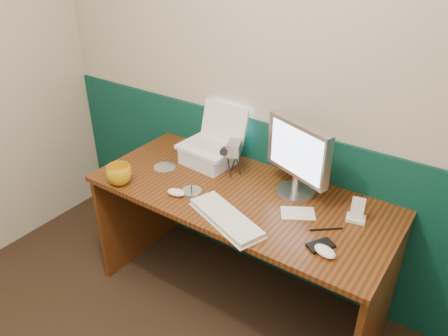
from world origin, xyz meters
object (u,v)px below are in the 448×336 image
Objects in this scene: keyboard at (226,218)px; monitor at (298,160)px; laptop at (208,128)px; camcorder at (234,160)px; desk at (239,249)px; mug at (119,175)px.

monitor is at bearing 89.08° from keyboard.
monitor is (0.56, -0.00, -0.03)m from laptop.
desk is at bearing -67.30° from camcorder.
laptop reaches higher than keyboard.
laptop is at bearing 150.23° from camcorder.
monitor is at bearing 3.79° from laptop.
monitor reaches higher than mug.
mug is (-0.66, -0.05, 0.04)m from keyboard.
laptop is 1.69× the size of camcorder.
keyboard is 0.66m from mug.
mug is (-0.26, -0.45, -0.17)m from laptop.
monitor is 0.38m from camcorder.
mug is at bearing -158.72° from camcorder.
desk is 11.85× the size of mug.
camcorder is at bearing -155.14° from monitor.
monitor is 0.93× the size of keyboard.
monitor reaches higher than camcorder.
desk is at bearing 26.07° from mug.
monitor reaches higher than laptop.
camcorder reaches higher than keyboard.
keyboard is at bearing -41.15° from laptop.
desk is at bearing -124.83° from monitor.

